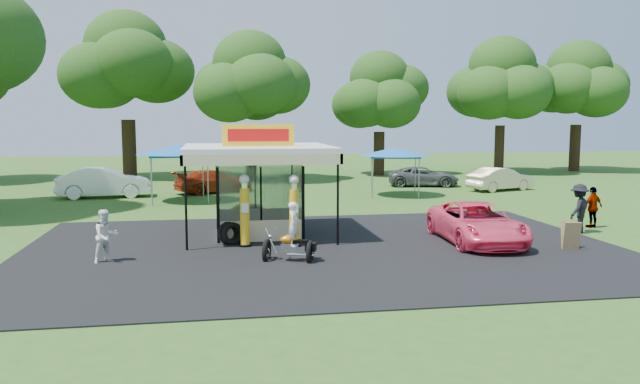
{
  "coord_description": "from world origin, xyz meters",
  "views": [
    {
      "loc": [
        -3.63,
        -18.3,
        4.34
      ],
      "look_at": [
        0.2,
        4.0,
        1.71
      ],
      "focal_mm": 35.0,
      "sensor_mm": 36.0,
      "label": 1
    }
  ],
  "objects_px": {
    "gas_pump_right": "(294,213)",
    "bg_car_b": "(214,181)",
    "gas_station_kiosk": "(258,188)",
    "motorcycle": "(292,238)",
    "gas_pump_left": "(245,212)",
    "spectator_west": "(106,236)",
    "bg_car_a": "(104,183)",
    "spectator_east_b": "(593,207)",
    "pink_sedan": "(477,223)",
    "spectator_east_a": "(579,209)",
    "tent_west": "(178,150)",
    "bg_car_e": "(500,179)",
    "bg_car_d": "(423,176)",
    "kiosk_car": "(254,214)",
    "tent_east": "(395,152)",
    "a_frame_sign": "(571,236)"
  },
  "relations": [
    {
      "from": "gas_pump_right",
      "to": "bg_car_b",
      "type": "distance_m",
      "value": 16.91
    },
    {
      "from": "gas_station_kiosk",
      "to": "motorcycle",
      "type": "distance_m",
      "value": 4.86
    },
    {
      "from": "gas_pump_right",
      "to": "bg_car_b",
      "type": "height_order",
      "value": "gas_pump_right"
    },
    {
      "from": "gas_pump_left",
      "to": "motorcycle",
      "type": "relative_size",
      "value": 1.3
    },
    {
      "from": "spectator_west",
      "to": "bg_car_a",
      "type": "bearing_deg",
      "value": 61.41
    },
    {
      "from": "spectator_east_b",
      "to": "pink_sedan",
      "type": "bearing_deg",
      "value": 3.85
    },
    {
      "from": "spectator_east_a",
      "to": "bg_car_a",
      "type": "relative_size",
      "value": 0.37
    },
    {
      "from": "gas_pump_left",
      "to": "tent_west",
      "type": "distance_m",
      "value": 13.14
    },
    {
      "from": "spectator_east_a",
      "to": "bg_car_e",
      "type": "bearing_deg",
      "value": -140.8
    },
    {
      "from": "bg_car_b",
      "to": "spectator_east_b",
      "type": "bearing_deg",
      "value": -160.05
    },
    {
      "from": "bg_car_d",
      "to": "kiosk_car",
      "type": "bearing_deg",
      "value": 150.33
    },
    {
      "from": "gas_pump_left",
      "to": "spectator_west",
      "type": "height_order",
      "value": "gas_pump_left"
    },
    {
      "from": "bg_car_d",
      "to": "tent_east",
      "type": "distance_m",
      "value": 6.08
    },
    {
      "from": "bg_car_a",
      "to": "tent_west",
      "type": "relative_size",
      "value": 1.17
    },
    {
      "from": "spectator_east_a",
      "to": "bg_car_a",
      "type": "distance_m",
      "value": 24.63
    },
    {
      "from": "bg_car_b",
      "to": "spectator_west",
      "type": "bearing_deg",
      "value": 144.23
    },
    {
      "from": "gas_station_kiosk",
      "to": "tent_west",
      "type": "xyz_separation_m",
      "value": [
        -3.47,
        10.52,
        0.96
      ]
    },
    {
      "from": "pink_sedan",
      "to": "tent_west",
      "type": "bearing_deg",
      "value": 132.19
    },
    {
      "from": "pink_sedan",
      "to": "bg_car_e",
      "type": "xyz_separation_m",
      "value": [
        8.28,
        15.31,
        -0.0
      ]
    },
    {
      "from": "bg_car_b",
      "to": "motorcycle",
      "type": "bearing_deg",
      "value": 161.49
    },
    {
      "from": "gas_pump_left",
      "to": "spectator_west",
      "type": "xyz_separation_m",
      "value": [
        -4.28,
        -1.64,
        -0.38
      ]
    },
    {
      "from": "gas_station_kiosk",
      "to": "bg_car_d",
      "type": "bearing_deg",
      "value": 52.65
    },
    {
      "from": "kiosk_car",
      "to": "spectator_west",
      "type": "distance_m",
      "value": 7.79
    },
    {
      "from": "gas_pump_right",
      "to": "bg_car_d",
      "type": "distance_m",
      "value": 21.18
    },
    {
      "from": "spectator_east_a",
      "to": "spectator_east_b",
      "type": "xyz_separation_m",
      "value": [
        1.25,
        1.0,
        -0.12
      ]
    },
    {
      "from": "bg_car_d",
      "to": "gas_station_kiosk",
      "type": "bearing_deg",
      "value": 154.6
    },
    {
      "from": "bg_car_a",
      "to": "bg_car_d",
      "type": "height_order",
      "value": "bg_car_a"
    },
    {
      "from": "pink_sedan",
      "to": "spectator_east_a",
      "type": "bearing_deg",
      "value": 17.62
    },
    {
      "from": "gas_pump_left",
      "to": "a_frame_sign",
      "type": "height_order",
      "value": "gas_pump_left"
    },
    {
      "from": "gas_station_kiosk",
      "to": "bg_car_b",
      "type": "relative_size",
      "value": 1.14
    },
    {
      "from": "spectator_east_a",
      "to": "spectator_east_b",
      "type": "distance_m",
      "value": 1.61
    },
    {
      "from": "motorcycle",
      "to": "bg_car_b",
      "type": "bearing_deg",
      "value": 115.96
    },
    {
      "from": "bg_car_e",
      "to": "tent_west",
      "type": "xyz_separation_m",
      "value": [
        -19.23,
        -1.9,
        2.03
      ]
    },
    {
      "from": "gas_station_kiosk",
      "to": "pink_sedan",
      "type": "height_order",
      "value": "gas_station_kiosk"
    },
    {
      "from": "pink_sedan",
      "to": "bg_car_a",
      "type": "relative_size",
      "value": 1.01
    },
    {
      "from": "pink_sedan",
      "to": "spectator_west",
      "type": "bearing_deg",
      "value": -172.57
    },
    {
      "from": "pink_sedan",
      "to": "bg_car_e",
      "type": "bearing_deg",
      "value": 64.54
    },
    {
      "from": "gas_station_kiosk",
      "to": "spectator_east_a",
      "type": "bearing_deg",
      "value": -7.72
    },
    {
      "from": "motorcycle",
      "to": "spectator_east_a",
      "type": "xyz_separation_m",
      "value": [
        11.49,
        3.04,
        0.2
      ]
    },
    {
      "from": "a_frame_sign",
      "to": "bg_car_e",
      "type": "distance_m",
      "value": 17.9
    },
    {
      "from": "gas_pump_left",
      "to": "a_frame_sign",
      "type": "bearing_deg",
      "value": -12.31
    },
    {
      "from": "kiosk_car",
      "to": "spectator_east_b",
      "type": "height_order",
      "value": "spectator_east_b"
    },
    {
      "from": "pink_sedan",
      "to": "bg_car_e",
      "type": "distance_m",
      "value": 17.4
    },
    {
      "from": "bg_car_d",
      "to": "bg_car_a",
      "type": "bearing_deg",
      "value": 109.86
    },
    {
      "from": "spectator_east_b",
      "to": "tent_west",
      "type": "relative_size",
      "value": 0.38
    },
    {
      "from": "bg_car_a",
      "to": "bg_car_b",
      "type": "relative_size",
      "value": 1.07
    },
    {
      "from": "gas_pump_right",
      "to": "pink_sedan",
      "type": "relative_size",
      "value": 0.49
    },
    {
      "from": "bg_car_e",
      "to": "spectator_east_b",
      "type": "bearing_deg",
      "value": 150.86
    },
    {
      "from": "gas_pump_left",
      "to": "bg_car_b",
      "type": "bearing_deg",
      "value": 93.44
    },
    {
      "from": "spectator_west",
      "to": "tent_west",
      "type": "bearing_deg",
      "value": 46.33
    }
  ]
}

